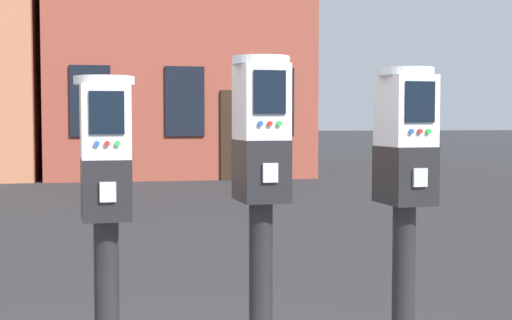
{
  "coord_description": "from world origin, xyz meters",
  "views": [
    {
      "loc": [
        -0.15,
        -2.86,
        1.44
      ],
      "look_at": [
        0.36,
        -0.09,
        1.28
      ],
      "focal_mm": 51.0,
      "sensor_mm": 36.0,
      "label": 1
    }
  ],
  "objects": [
    {
      "name": "parking_meter_end_of_row",
      "position": [
        0.94,
        -0.19,
        1.17
      ],
      "size": [
        0.23,
        0.26,
        1.5
      ],
      "rotation": [
        0.0,
        0.0,
        -1.49
      ],
      "color": "black",
      "rests_on": "sidewalk_slab"
    },
    {
      "name": "parking_meter_near_kerb",
      "position": [
        -0.21,
        -0.19,
        1.14
      ],
      "size": [
        0.23,
        0.26,
        1.45
      ],
      "rotation": [
        0.0,
        0.0,
        -1.49
      ],
      "color": "black",
      "rests_on": "sidewalk_slab"
    },
    {
      "name": "parking_meter_twin_adjacent",
      "position": [
        0.37,
        -0.19,
        1.2
      ],
      "size": [
        0.23,
        0.26,
        1.53
      ],
      "rotation": [
        0.0,
        0.0,
        -1.49
      ],
      "color": "black",
      "rests_on": "sidewalk_slab"
    }
  ]
}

